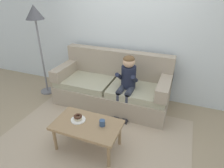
% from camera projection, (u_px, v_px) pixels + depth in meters
% --- Properties ---
extents(ground, '(10.00, 10.00, 0.00)m').
position_uv_depth(ground, '(101.00, 130.00, 3.24)').
color(ground, '#9E896B').
extents(wall_back, '(8.00, 0.10, 2.80)m').
position_uv_depth(wall_back, '(129.00, 28.00, 3.75)').
color(wall_back, silver).
rests_on(wall_back, ground).
extents(area_rug, '(2.85, 2.06, 0.01)m').
position_uv_depth(area_rug, '(95.00, 140.00, 3.03)').
color(area_rug, tan).
rests_on(area_rug, ground).
extents(couch, '(2.18, 0.90, 1.02)m').
position_uv_depth(couch, '(113.00, 87.00, 3.82)').
color(couch, tan).
rests_on(couch, ground).
extents(coffee_table, '(0.95, 0.55, 0.44)m').
position_uv_depth(coffee_table, '(87.00, 127.00, 2.72)').
color(coffee_table, '#937551').
rests_on(coffee_table, ground).
extents(person_child, '(0.34, 0.58, 1.10)m').
position_uv_depth(person_child, '(127.00, 80.00, 3.39)').
color(person_child, '#1E2338').
rests_on(person_child, ground).
extents(plate, '(0.21, 0.21, 0.01)m').
position_uv_depth(plate, '(78.00, 120.00, 2.77)').
color(plate, white).
rests_on(plate, coffee_table).
extents(donut, '(0.15, 0.15, 0.04)m').
position_uv_depth(donut, '(78.00, 118.00, 2.76)').
color(donut, beige).
rests_on(donut, plate).
extents(donut_second, '(0.13, 0.13, 0.04)m').
position_uv_depth(donut_second, '(78.00, 116.00, 2.74)').
color(donut_second, '#422619').
rests_on(donut_second, donut).
extents(mug, '(0.08, 0.08, 0.09)m').
position_uv_depth(mug, '(102.00, 123.00, 2.65)').
color(mug, '#334C72').
rests_on(mug, coffee_table).
extents(toy_controller, '(0.23, 0.09, 0.05)m').
position_uv_depth(toy_controller, '(70.00, 121.00, 3.42)').
color(toy_controller, '#339E56').
rests_on(toy_controller, ground).
extents(floor_lamp, '(0.35, 0.35, 1.83)m').
position_uv_depth(floor_lamp, '(36.00, 22.00, 3.68)').
color(floor_lamp, slate).
rests_on(floor_lamp, ground).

